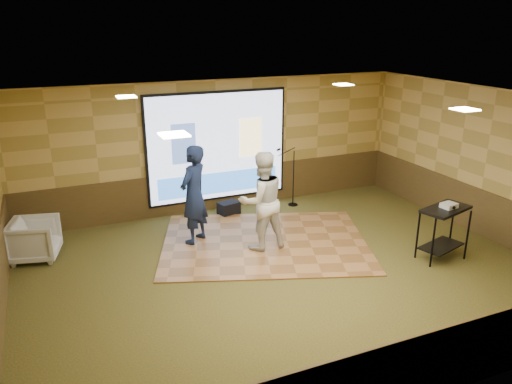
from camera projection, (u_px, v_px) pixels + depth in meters
name	position (u px, v px, depth m)	size (l,w,h in m)	color
ground	(283.00, 272.00, 8.83)	(9.00, 9.00, 0.00)	#30391A
room_shell	(286.00, 158.00, 8.15)	(9.04, 7.04, 3.02)	tan
wainscot_back	(218.00, 189.00, 11.70)	(9.00, 0.04, 0.95)	#493618
wainscot_front	(419.00, 369.00, 5.65)	(9.00, 0.04, 0.95)	#493618
wainscot_right	(477.00, 211.00, 10.35)	(0.04, 7.00, 0.95)	#493618
projector_screen	(218.00, 148.00, 11.34)	(3.32, 0.06, 2.52)	black
downlight_nw	(126.00, 97.00, 8.61)	(0.32, 0.32, 0.02)	#FFECBF
downlight_ne	(343.00, 85.00, 10.25)	(0.32, 0.32, 0.02)	#FFECBF
downlight_sw	(174.00, 135.00, 5.74)	(0.32, 0.32, 0.02)	#FFECBF
downlight_se	(465.00, 109.00, 7.38)	(0.32, 0.32, 0.02)	#FFECBF
dance_floor	(265.00, 242.00, 9.98)	(4.02, 3.06, 0.03)	#A06B3A
player_left	(194.00, 195.00, 9.68)	(0.72, 0.47, 1.97)	#152042
player_right	(262.00, 201.00, 9.42)	(0.93, 0.73, 1.92)	silver
av_table	(444.00, 223.00, 9.11)	(0.96, 0.51, 1.01)	black
projector	(449.00, 205.00, 9.00)	(0.26, 0.22, 0.09)	silver
mic_stand	(291.00, 186.00, 11.86)	(0.57, 0.23, 1.45)	black
banquet_chair	(35.00, 239.00, 9.22)	(0.81, 0.84, 0.76)	gray
duffel_bag	(229.00, 208.00, 11.42)	(0.47, 0.31, 0.29)	black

